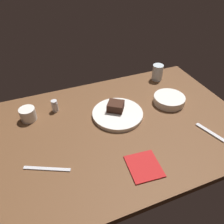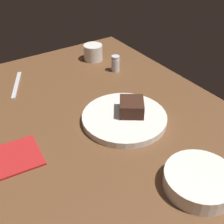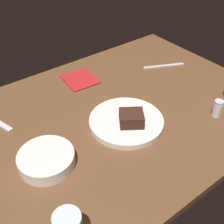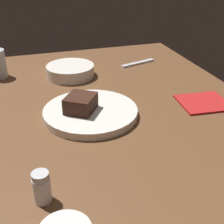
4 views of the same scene
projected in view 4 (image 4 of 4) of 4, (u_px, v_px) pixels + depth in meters
The scene contains 7 objects.
dining_table at pixel (116, 117), 88.49cm from camera, with size 120.00×84.00×3.00cm, color brown.
dessert_plate at pixel (90, 112), 85.44cm from camera, with size 25.80×25.80×2.08cm, color white.
chocolate_cake_slice at pixel (81, 103), 83.17cm from camera, with size 7.94×7.15×4.29cm, color #381E14.
salt_shaker at pixel (42, 187), 56.05cm from camera, with size 3.31×3.31×6.33cm.
side_bowl at pixel (70, 71), 110.58cm from camera, with size 16.87×16.87×4.07cm, color white.
dessert_spoon at pixel (138, 63), 122.72cm from camera, with size 15.00×1.80×0.70cm, color silver.
folded_napkin at pixel (203, 103), 92.29cm from camera, with size 12.70×14.13×0.60cm, color #B21E1E.
Camera 4 is at (73.42, -24.04, 44.68)cm, focal length 49.99 mm.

